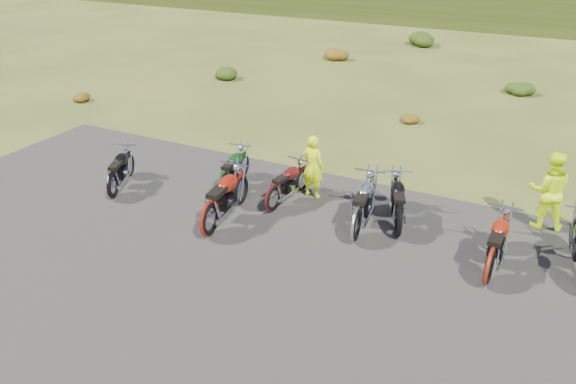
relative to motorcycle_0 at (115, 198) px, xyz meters
The scene contains 17 objects.
ground 5.24m from the motorcycle_0, ahead, with size 300.00×300.00×0.00m, color #374617.
gravel_pad 5.70m from the motorcycle_0, 23.40° to the right, with size 20.00×12.00×0.04m, color black.
shrub_0 8.88m from the motorcycle_0, 139.72° to the left, with size 0.77×0.77×0.45m, color brown.
shrub_1 11.70m from the motorcycle_0, 109.33° to the left, with size 1.03×1.03×0.61m, color #1D370D.
shrub_2 16.37m from the motorcycle_0, 93.40° to the left, with size 1.30×1.30×0.77m, color brown.
shrub_3 21.73m from the motorcycle_0, 84.91° to the left, with size 1.56×1.56×0.92m, color #1D370D.
shrub_4 10.16m from the motorcycle_0, 61.62° to the left, with size 0.77×0.77×0.45m, color brown.
shrub_5 16.20m from the motorcycle_0, 61.50° to the left, with size 1.03×1.03×0.61m, color #1D370D.
motorcycle_0 is the anchor object (origin of this frame).
motorcycle_1 3.19m from the motorcycle_0, ahead, with size 2.32×0.77×1.21m, color maroon, non-canonical shape.
motorcycle_2 2.73m from the motorcycle_0, 27.32° to the left, with size 1.94×0.65×1.02m, color #0E3312, non-canonical shape.
motorcycle_3 6.09m from the motorcycle_0, ahead, with size 2.21×0.74×1.16m, color #9B9B9F, non-canonical shape.
motorcycle_4 4.01m from the motorcycle_0, 16.91° to the left, with size 1.90×0.63×0.99m, color #4B0C0D, non-canonical shape.
motorcycle_5 6.93m from the motorcycle_0, 11.57° to the left, with size 2.04×0.68×1.07m, color black, non-canonical shape.
motorcycle_6 8.82m from the motorcycle_0, ahead, with size 2.12×0.71×1.11m, color maroon, non-canonical shape.
person_middle 4.96m from the motorcycle_0, 28.04° to the left, with size 0.58×0.38×1.59m, color #D8F80D.
person_right_a 10.11m from the motorcycle_0, 18.87° to the left, with size 0.87×0.68×1.78m, color #D8F80D.
Camera 1 is at (4.23, -8.83, 6.24)m, focal length 35.00 mm.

